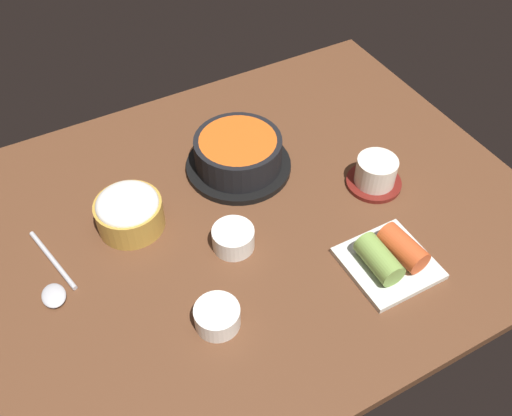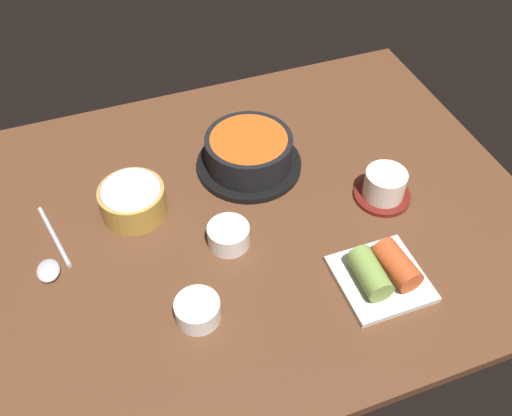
# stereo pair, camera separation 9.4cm
# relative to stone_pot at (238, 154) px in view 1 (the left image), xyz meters

# --- Properties ---
(dining_table) EXTENTS (1.00, 0.76, 0.02)m
(dining_table) POSITION_rel_stone_pot_xyz_m (-0.05, -0.11, -0.04)
(dining_table) COLOR #56331E
(dining_table) RESTS_ON ground
(stone_pot) EXTENTS (0.20, 0.20, 0.07)m
(stone_pot) POSITION_rel_stone_pot_xyz_m (0.00, 0.00, 0.00)
(stone_pot) COLOR black
(stone_pot) RESTS_ON dining_table
(rice_bowl) EXTENTS (0.11, 0.11, 0.07)m
(rice_bowl) POSITION_rel_stone_pot_xyz_m (-0.22, -0.04, 0.00)
(rice_bowl) COLOR #B78C38
(rice_bowl) RESTS_ON dining_table
(tea_cup_with_saucer) EXTENTS (0.10, 0.10, 0.06)m
(tea_cup_with_saucer) POSITION_rel_stone_pot_xyz_m (0.20, -0.16, -0.01)
(tea_cup_with_saucer) COLOR maroon
(tea_cup_with_saucer) RESTS_ON dining_table
(banchan_cup_center) EXTENTS (0.07, 0.07, 0.04)m
(banchan_cup_center) POSITION_rel_stone_pot_xyz_m (-0.09, -0.16, -0.01)
(banchan_cup_center) COLOR white
(banchan_cup_center) RESTS_ON dining_table
(kimchi_plate) EXTENTS (0.13, 0.13, 0.05)m
(kimchi_plate) POSITION_rel_stone_pot_xyz_m (0.11, -0.31, -0.01)
(kimchi_plate) COLOR silver
(kimchi_plate) RESTS_ON dining_table
(side_bowl_near) EXTENTS (0.07, 0.07, 0.03)m
(side_bowl_near) POSITION_rel_stone_pot_xyz_m (-0.18, -0.28, -0.02)
(side_bowl_near) COLOR white
(side_bowl_near) RESTS_ON dining_table
(spoon) EXTENTS (0.05, 0.17, 0.01)m
(spoon) POSITION_rel_stone_pot_xyz_m (-0.37, -0.10, -0.03)
(spoon) COLOR #B7B7BC
(spoon) RESTS_ON dining_table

